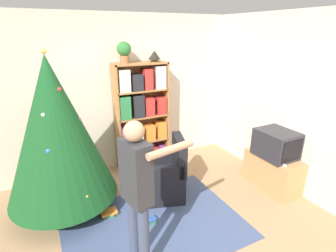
{
  "coord_description": "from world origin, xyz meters",
  "views": [
    {
      "loc": [
        -1.23,
        -2.2,
        2.32
      ],
      "look_at": [
        0.34,
        0.91,
        1.05
      ],
      "focal_mm": 28.0,
      "sensor_mm": 36.0,
      "label": 1
    }
  ],
  "objects": [
    {
      "name": "ground_plane",
      "position": [
        0.0,
        0.0,
        0.0
      ],
      "size": [
        14.0,
        14.0,
        0.0
      ],
      "primitive_type": "plane",
      "color": "#9E7A56"
    },
    {
      "name": "wall_back",
      "position": [
        0.0,
        2.07,
        1.3
      ],
      "size": [
        8.0,
        0.1,
        2.6
      ],
      "color": "beige",
      "rests_on": "ground_plane"
    },
    {
      "name": "wall_right",
      "position": [
        2.1,
        0.0,
        1.3
      ],
      "size": [
        0.1,
        8.0,
        2.6
      ],
      "color": "beige",
      "rests_on": "ground_plane"
    },
    {
      "name": "area_rug",
      "position": [
        -0.18,
        0.28,
        0.0
      ],
      "size": [
        2.19,
        1.61,
        0.01
      ],
      "color": "#3D4C70",
      "rests_on": "ground_plane"
    },
    {
      "name": "bookshelf",
      "position": [
        0.29,
        1.84,
        0.94
      ],
      "size": [
        0.91,
        0.3,
        1.84
      ],
      "color": "#A8703D",
      "rests_on": "ground_plane"
    },
    {
      "name": "tv_stand",
      "position": [
        1.82,
        0.25,
        0.27
      ],
      "size": [
        0.42,
        0.84,
        0.54
      ],
      "color": "tan",
      "rests_on": "ground_plane"
    },
    {
      "name": "television",
      "position": [
        1.82,
        0.25,
        0.74
      ],
      "size": [
        0.47,
        0.56,
        0.4
      ],
      "color": "#28282D",
      "rests_on": "tv_stand"
    },
    {
      "name": "game_remote",
      "position": [
        1.69,
        -0.0,
        0.55
      ],
      "size": [
        0.04,
        0.12,
        0.02
      ],
      "color": "white",
      "rests_on": "tv_stand"
    },
    {
      "name": "christmas_tree",
      "position": [
        -1.11,
        1.14,
        1.14
      ],
      "size": [
        1.39,
        1.39,
        2.14
      ],
      "color": "#4C3323",
      "rests_on": "ground_plane"
    },
    {
      "name": "armchair",
      "position": [
        0.24,
        0.77,
        0.32
      ],
      "size": [
        0.72,
        0.71,
        0.92
      ],
      "rotation": [
        0.0,
        0.0,
        -1.89
      ],
      "color": "black",
      "rests_on": "ground_plane"
    },
    {
      "name": "standing_person",
      "position": [
        -0.55,
        -0.22,
        0.95
      ],
      "size": [
        0.69,
        0.46,
        1.61
      ],
      "rotation": [
        0.0,
        0.0,
        -1.37
      ],
      "color": "#38425B",
      "rests_on": "ground_plane"
    },
    {
      "name": "potted_plant",
      "position": [
        0.05,
        1.85,
        2.03
      ],
      "size": [
        0.22,
        0.22,
        0.33
      ],
      "color": "#935B38",
      "rests_on": "bookshelf"
    },
    {
      "name": "table_lamp",
      "position": [
        0.56,
        1.85,
        1.94
      ],
      "size": [
        0.2,
        0.2,
        0.18
      ],
      "color": "#473828",
      "rests_on": "bookshelf"
    },
    {
      "name": "book_pile_near_tree",
      "position": [
        -0.64,
        0.73,
        0.03
      ],
      "size": [
        0.22,
        0.19,
        0.06
      ],
      "color": "#2D7A42",
      "rests_on": "ground_plane"
    },
    {
      "name": "book_pile_by_chair",
      "position": [
        -0.23,
        0.34,
        0.03
      ],
      "size": [
        0.21,
        0.13,
        0.06
      ],
      "color": "#2D7A42",
      "rests_on": "ground_plane"
    }
  ]
}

